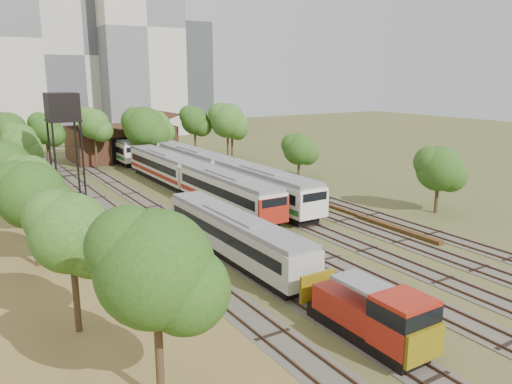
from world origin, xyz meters
TOP-DOWN VIEW (x-y plane):
  - ground at (0.00, 0.00)m, footprint 240.00×240.00m
  - dry_grass_patch at (-18.00, 8.00)m, footprint 14.00×60.00m
  - tracks at (-0.67, 25.00)m, footprint 24.60×80.00m
  - railcar_red_set at (-2.00, 27.88)m, footprint 3.16×34.58m
  - railcar_green_set at (2.00, 36.03)m, footprint 3.29×52.07m
  - railcar_rear at (-2.00, 55.94)m, footprint 3.19×16.08m
  - shunter_locomotive at (-8.00, -7.67)m, footprint 2.56×8.10m
  - old_grey_coach at (-8.00, 7.17)m, footprint 2.80×18.00m
  - water_tower at (-14.46, 34.16)m, footprint 3.43×3.43m
  - rail_pile_near at (8.00, 5.60)m, footprint 0.65×9.72m
  - rail_pile_far at (8.20, 14.25)m, footprint 0.51×8.21m
  - maintenance_shed at (-1.00, 57.98)m, footprint 16.45×11.55m
  - tree_band_left at (-19.99, 30.09)m, footprint 8.03×72.67m
  - tree_band_far at (0.55, 49.66)m, footprint 36.26×9.80m
  - tree_band_right at (15.35, 25.97)m, footprint 5.30×44.91m
  - tower_centre at (2.00, 100.00)m, footprint 20.00×18.00m
  - tower_right at (14.00, 92.00)m, footprint 18.00×16.00m
  - tower_far_right at (34.00, 110.00)m, footprint 12.00×12.00m

SIDE VIEW (x-z plane):
  - ground at x=0.00m, z-range 0.00..0.00m
  - dry_grass_patch at x=-18.00m, z-range 0.00..0.04m
  - tracks at x=-0.67m, z-range -0.05..0.14m
  - rail_pile_far at x=8.20m, z-range 0.00..0.27m
  - rail_pile_near at x=8.00m, z-range 0.00..0.32m
  - shunter_locomotive at x=-8.00m, z-range -0.09..3.26m
  - old_grey_coach at x=-8.00m, z-range 0.16..3.62m
  - railcar_red_set at x=-2.00m, z-range 0.11..4.02m
  - railcar_rear at x=-2.00m, z-range 0.11..4.07m
  - railcar_green_set at x=2.00m, z-range 0.12..4.19m
  - maintenance_shed at x=-1.00m, z-range -0.87..6.70m
  - tree_band_right at x=15.35m, z-range 0.83..8.21m
  - tree_band_left at x=-19.99m, z-range 0.92..9.63m
  - tree_band_far at x=0.55m, z-range 1.45..10.77m
  - water_tower at x=-14.46m, z-range 4.07..15.91m
  - tower_far_right at x=34.00m, z-range 0.00..28.00m
  - tower_centre at x=2.00m, z-range 0.00..36.00m
  - tower_right at x=14.00m, z-range 0.00..48.00m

